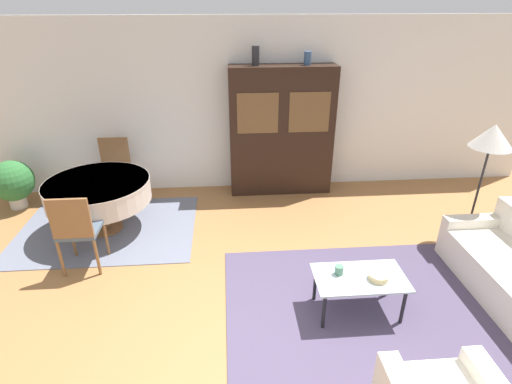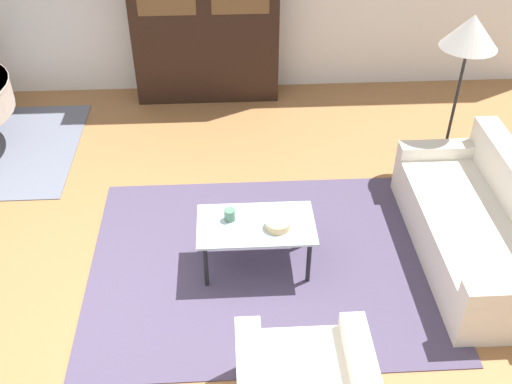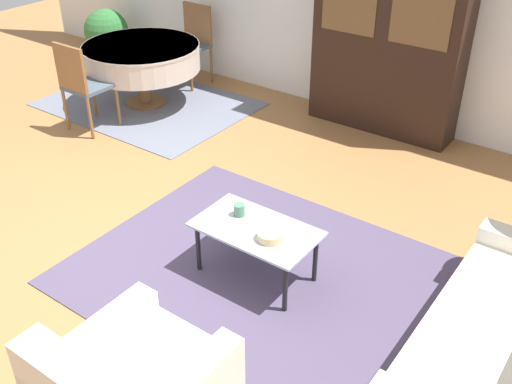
{
  "view_description": "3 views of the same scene",
  "coord_description": "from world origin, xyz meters",
  "px_view_note": "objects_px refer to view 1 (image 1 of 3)",
  "views": [
    {
      "loc": [
        -0.12,
        -2.62,
        2.95
      ],
      "look_at": [
        0.2,
        1.4,
        0.95
      ],
      "focal_mm": 28.0,
      "sensor_mm": 36.0,
      "label": 1
    },
    {
      "loc": [
        0.97,
        -3.05,
        3.42
      ],
      "look_at": [
        1.16,
        0.45,
        0.75
      ],
      "focal_mm": 42.0,
      "sensor_mm": 36.0,
      "label": 2
    },
    {
      "loc": [
        3.24,
        -2.43,
        2.96
      ],
      "look_at": [
        1.16,
        0.45,
        0.75
      ],
      "focal_mm": 42.0,
      "sensor_mm": 36.0,
      "label": 3
    }
  ],
  "objects_px": {
    "dining_chair_near": "(77,228)",
    "dining_chair_far": "(115,166)",
    "display_cabinet": "(281,132)",
    "vase_tall": "(256,56)",
    "dining_table": "(98,191)",
    "cup": "(339,270)",
    "bowl": "(378,277)",
    "floor_lamp": "(492,140)",
    "vase_short": "(308,58)",
    "potted_plant": "(13,182)",
    "coffee_table": "(360,281)"
  },
  "relations": [
    {
      "from": "display_cabinet",
      "to": "vase_short",
      "type": "distance_m",
      "value": 1.16
    },
    {
      "from": "floor_lamp",
      "to": "bowl",
      "type": "height_order",
      "value": "floor_lamp"
    },
    {
      "from": "dining_chair_near",
      "to": "vase_short",
      "type": "height_order",
      "value": "vase_short"
    },
    {
      "from": "dining_table",
      "to": "dining_chair_far",
      "type": "height_order",
      "value": "dining_chair_far"
    },
    {
      "from": "display_cabinet",
      "to": "vase_tall",
      "type": "bearing_deg",
      "value": 179.87
    },
    {
      "from": "display_cabinet",
      "to": "dining_table",
      "type": "height_order",
      "value": "display_cabinet"
    },
    {
      "from": "dining_chair_near",
      "to": "dining_chair_far",
      "type": "distance_m",
      "value": 1.81
    },
    {
      "from": "dining_chair_far",
      "to": "potted_plant",
      "type": "distance_m",
      "value": 1.51
    },
    {
      "from": "bowl",
      "to": "vase_tall",
      "type": "distance_m",
      "value": 3.56
    },
    {
      "from": "vase_short",
      "to": "potted_plant",
      "type": "distance_m",
      "value": 4.77
    },
    {
      "from": "cup",
      "to": "bowl",
      "type": "xyz_separation_m",
      "value": [
        0.36,
        -0.11,
        -0.02
      ]
    },
    {
      "from": "coffee_table",
      "to": "potted_plant",
      "type": "height_order",
      "value": "potted_plant"
    },
    {
      "from": "dining_chair_far",
      "to": "vase_short",
      "type": "distance_m",
      "value": 3.34
    },
    {
      "from": "dining_chair_far",
      "to": "vase_tall",
      "type": "distance_m",
      "value": 2.71
    },
    {
      "from": "dining_chair_far",
      "to": "dining_chair_near",
      "type": "bearing_deg",
      "value": 90.0
    },
    {
      "from": "dining_chair_near",
      "to": "vase_short",
      "type": "xyz_separation_m",
      "value": [
        2.96,
        1.98,
        1.55
      ]
    },
    {
      "from": "vase_tall",
      "to": "vase_short",
      "type": "height_order",
      "value": "vase_tall"
    },
    {
      "from": "dining_table",
      "to": "cup",
      "type": "height_order",
      "value": "dining_table"
    },
    {
      "from": "bowl",
      "to": "floor_lamp",
      "type": "bearing_deg",
      "value": 36.66
    },
    {
      "from": "bowl",
      "to": "vase_short",
      "type": "bearing_deg",
      "value": 94.03
    },
    {
      "from": "cup",
      "to": "vase_tall",
      "type": "bearing_deg",
      "value": 101.98
    },
    {
      "from": "dining_table",
      "to": "floor_lamp",
      "type": "relative_size",
      "value": 0.87
    },
    {
      "from": "cup",
      "to": "vase_tall",
      "type": "height_order",
      "value": "vase_tall"
    },
    {
      "from": "floor_lamp",
      "to": "vase_tall",
      "type": "distance_m",
      "value": 3.28
    },
    {
      "from": "dining_chair_far",
      "to": "vase_short",
      "type": "xyz_separation_m",
      "value": [
        2.96,
        0.17,
        1.55
      ]
    },
    {
      "from": "bowl",
      "to": "vase_tall",
      "type": "height_order",
      "value": "vase_tall"
    },
    {
      "from": "bowl",
      "to": "cup",
      "type": "bearing_deg",
      "value": 162.47
    },
    {
      "from": "cup",
      "to": "dining_chair_near",
      "type": "bearing_deg",
      "value": 162.44
    },
    {
      "from": "display_cabinet",
      "to": "dining_table",
      "type": "xyz_separation_m",
      "value": [
        -2.6,
        -1.07,
        -0.42
      ]
    },
    {
      "from": "dining_table",
      "to": "dining_chair_far",
      "type": "bearing_deg",
      "value": 90.0
    },
    {
      "from": "coffee_table",
      "to": "dining_chair_near",
      "type": "bearing_deg",
      "value": 162.45
    },
    {
      "from": "dining_chair_far",
      "to": "bowl",
      "type": "distance_m",
      "value": 4.24
    },
    {
      "from": "bowl",
      "to": "vase_short",
      "type": "relative_size",
      "value": 1.02
    },
    {
      "from": "dining_table",
      "to": "bowl",
      "type": "height_order",
      "value": "dining_table"
    },
    {
      "from": "display_cabinet",
      "to": "bowl",
      "type": "distance_m",
      "value": 3.08
    },
    {
      "from": "display_cabinet",
      "to": "bowl",
      "type": "bearing_deg",
      "value": -79.24
    },
    {
      "from": "dining_table",
      "to": "cup",
      "type": "distance_m",
      "value": 3.33
    },
    {
      "from": "dining_chair_near",
      "to": "floor_lamp",
      "type": "bearing_deg",
      "value": 3.34
    },
    {
      "from": "dining_table",
      "to": "bowl",
      "type": "xyz_separation_m",
      "value": [
        3.17,
        -1.91,
        -0.12
      ]
    },
    {
      "from": "dining_chair_near",
      "to": "dining_table",
      "type": "bearing_deg",
      "value": 90.0
    },
    {
      "from": "cup",
      "to": "potted_plant",
      "type": "relative_size",
      "value": 0.13
    },
    {
      "from": "coffee_table",
      "to": "floor_lamp",
      "type": "xyz_separation_m",
      "value": [
        1.89,
        1.24,
        1.0
      ]
    },
    {
      "from": "coffee_table",
      "to": "dining_chair_far",
      "type": "distance_m",
      "value": 4.09
    },
    {
      "from": "floor_lamp",
      "to": "bowl",
      "type": "distance_m",
      "value": 2.35
    },
    {
      "from": "dining_table",
      "to": "dining_chair_near",
      "type": "relative_size",
      "value": 1.38
    },
    {
      "from": "display_cabinet",
      "to": "floor_lamp",
      "type": "relative_size",
      "value": 1.28
    },
    {
      "from": "dining_chair_near",
      "to": "dining_chair_far",
      "type": "bearing_deg",
      "value": 90.0
    },
    {
      "from": "display_cabinet",
      "to": "vase_tall",
      "type": "height_order",
      "value": "vase_tall"
    },
    {
      "from": "floor_lamp",
      "to": "vase_short",
      "type": "distance_m",
      "value": 2.68
    },
    {
      "from": "vase_tall",
      "to": "potted_plant",
      "type": "relative_size",
      "value": 0.36
    }
  ]
}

